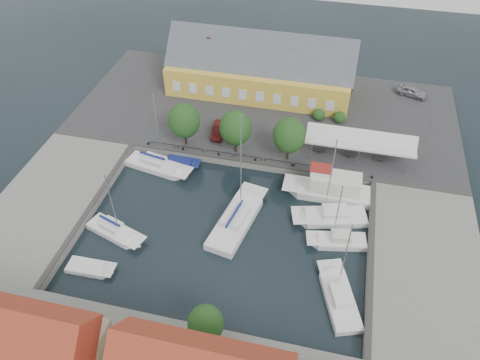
% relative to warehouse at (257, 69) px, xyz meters
% --- Properties ---
extents(ground, '(140.00, 140.00, 0.00)m').
position_rel_warehouse_xyz_m(ground, '(2.60, -28.36, -4.43)').
color(ground, black).
rests_on(ground, ground).
extents(north_quay, '(56.00, 26.00, 1.00)m').
position_rel_warehouse_xyz_m(north_quay, '(2.60, -5.36, -3.93)').
color(north_quay, '#2D2D30').
rests_on(north_quay, ground).
extents(west_quay, '(12.00, 24.00, 1.00)m').
position_rel_warehouse_xyz_m(west_quay, '(-19.40, -30.36, -3.93)').
color(west_quay, slate).
rests_on(west_quay, ground).
extents(east_quay, '(12.00, 24.00, 1.00)m').
position_rel_warehouse_xyz_m(east_quay, '(24.60, -30.36, -3.93)').
color(east_quay, slate).
rests_on(east_quay, ground).
extents(quay_edge_fittings, '(56.00, 24.72, 0.40)m').
position_rel_warehouse_xyz_m(quay_edge_fittings, '(2.62, -23.61, -3.37)').
color(quay_edge_fittings, '#383533').
rests_on(quay_edge_fittings, north_quay).
extents(warehouse, '(28.56, 14.00, 9.55)m').
position_rel_warehouse_xyz_m(warehouse, '(0.00, 0.00, 0.00)').
color(warehouse, gold).
rests_on(warehouse, north_quay).
extents(tent_canopy, '(14.00, 4.00, 2.83)m').
position_rel_warehouse_xyz_m(tent_canopy, '(16.60, -13.86, -0.74)').
color(tent_canopy, silver).
rests_on(tent_canopy, north_quay).
extents(quay_trees, '(18.20, 4.20, 6.30)m').
position_rel_warehouse_xyz_m(quay_trees, '(0.60, -16.36, 0.45)').
color(quay_trees, black).
rests_on(quay_trees, north_quay).
extents(car_silver, '(4.95, 3.32, 1.57)m').
position_rel_warehouse_xyz_m(car_silver, '(24.12, 3.50, -2.65)').
color(car_silver, '#94959A').
rests_on(car_silver, north_quay).
extents(car_red, '(1.96, 4.47, 1.43)m').
position_rel_warehouse_xyz_m(car_red, '(-2.71, -13.13, -2.71)').
color(car_red, '#4F1212').
rests_on(car_red, north_quay).
extents(center_sailboat, '(5.34, 11.63, 15.13)m').
position_rel_warehouse_xyz_m(center_sailboat, '(3.56, -28.07, -4.07)').
color(center_sailboat, white).
rests_on(center_sailboat, ground).
extents(trawler, '(10.95, 3.35, 5.00)m').
position_rel_warehouse_xyz_m(trawler, '(13.69, -20.88, -3.41)').
color(trawler, white).
rests_on(trawler, ground).
extents(east_boat_a, '(9.21, 5.03, 12.46)m').
position_rel_warehouse_xyz_m(east_boat_a, '(14.25, -24.96, -4.17)').
color(east_boat_a, white).
rests_on(east_boat_a, ground).
extents(east_boat_b, '(7.00, 3.43, 9.46)m').
position_rel_warehouse_xyz_m(east_boat_b, '(15.32, -28.53, -4.17)').
color(east_boat_b, white).
rests_on(east_boat_b, ground).
extents(east_boat_c, '(5.30, 8.83, 10.90)m').
position_rel_warehouse_xyz_m(east_boat_c, '(16.01, -35.91, -4.17)').
color(east_boat_c, white).
rests_on(east_boat_c, ground).
extents(west_boat_a, '(9.49, 4.25, 12.13)m').
position_rel_warehouse_xyz_m(west_boat_a, '(-8.97, -20.97, -4.16)').
color(west_boat_a, white).
rests_on(west_boat_a, ground).
extents(west_boat_d, '(7.68, 4.45, 10.12)m').
position_rel_warehouse_xyz_m(west_boat_d, '(-9.57, -32.95, -4.16)').
color(west_boat_d, white).
rests_on(west_boat_d, ground).
extents(launch_sw, '(5.36, 2.13, 0.98)m').
position_rel_warehouse_xyz_m(launch_sw, '(-10.05, -38.20, -4.34)').
color(launch_sw, white).
rests_on(launch_sw, ground).
extents(launch_nw, '(4.78, 2.01, 0.88)m').
position_rel_warehouse_xyz_m(launch_nw, '(-6.05, -19.37, -4.34)').
color(launch_nw, navy).
rests_on(launch_nw, ground).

